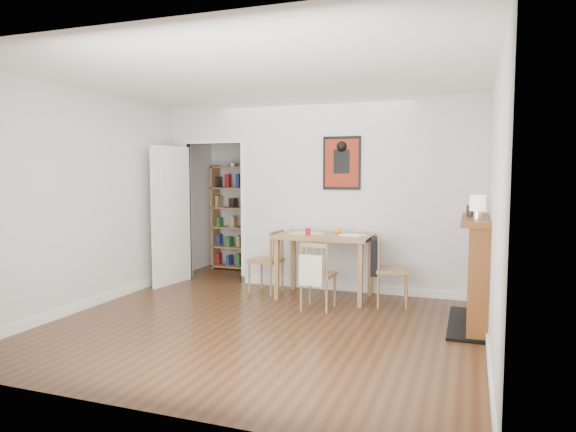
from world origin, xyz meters
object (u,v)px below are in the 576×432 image
at_px(fireplace, 479,269).
at_px(orange_fruit, 338,231).
at_px(chair_left, 266,261).
at_px(red_glass, 308,231).
at_px(notebook, 353,235).
at_px(ceramic_jar_b, 477,211).
at_px(dining_table, 324,242).
at_px(bookshelf, 234,218).
at_px(mantel_lamp, 478,204).
at_px(ceramic_jar_a, 471,211).
at_px(chair_right, 391,270).
at_px(chair_front, 318,275).

distance_m(fireplace, orange_fruit, 1.91).
xyz_separation_m(chair_left, red_glass, (0.63, -0.10, 0.44)).
bearing_deg(orange_fruit, notebook, -27.84).
distance_m(fireplace, ceramic_jar_b, 0.65).
height_order(dining_table, notebook, notebook).
xyz_separation_m(bookshelf, notebook, (2.35, -1.41, -0.03)).
bearing_deg(mantel_lamp, bookshelf, 148.16).
height_order(bookshelf, ceramic_jar_a, bookshelf).
distance_m(dining_table, ceramic_jar_a, 1.92).
relative_size(bookshelf, ceramic_jar_a, 14.74).
distance_m(chair_right, notebook, 0.65).
bearing_deg(mantel_lamp, fireplace, 83.23).
bearing_deg(dining_table, fireplace, -19.09).
relative_size(chair_left, ceramic_jar_a, 7.22).
height_order(bookshelf, red_glass, bookshelf).
xyz_separation_m(dining_table, ceramic_jar_b, (1.83, -0.38, 0.48)).
height_order(red_glass, ceramic_jar_a, ceramic_jar_a).
bearing_deg(mantel_lamp, chair_right, 139.00).
bearing_deg(chair_right, chair_left, 175.86).
bearing_deg(orange_fruit, bookshelf, 148.67).
bearing_deg(chair_left, mantel_lamp, -19.84).
height_order(chair_left, fireplace, fireplace).
xyz_separation_m(chair_right, bookshelf, (-2.85, 1.53, 0.42)).
height_order(fireplace, red_glass, fireplace).
distance_m(red_glass, mantel_lamp, 2.25).
height_order(chair_left, chair_front, chair_left).
bearing_deg(ceramic_jar_a, ceramic_jar_b, 71.77).
xyz_separation_m(chair_left, fireplace, (2.69, -0.66, 0.19)).
bearing_deg(chair_left, chair_right, -4.14).
distance_m(chair_left, ceramic_jar_b, 2.79).
height_order(dining_table, orange_fruit, orange_fruit).
bearing_deg(fireplace, bookshelf, 151.78).
xyz_separation_m(dining_table, chair_left, (-0.82, 0.01, -0.30)).
distance_m(orange_fruit, ceramic_jar_b, 1.79).
xyz_separation_m(red_glass, ceramic_jar_b, (2.03, -0.29, 0.34)).
height_order(chair_front, red_glass, red_glass).
bearing_deg(orange_fruit, ceramic_jar_a, -22.76).
height_order(chair_left, chair_right, chair_right).
height_order(orange_fruit, mantel_lamp, mantel_lamp).
relative_size(dining_table, chair_right, 1.41).
height_order(dining_table, chair_left, chair_left).
bearing_deg(ceramic_jar_a, dining_table, 162.54).
xyz_separation_m(chair_front, ceramic_jar_a, (1.69, 0.02, 0.81)).
distance_m(ceramic_jar_a, ceramic_jar_b, 0.18).
height_order(chair_left, ceramic_jar_a, ceramic_jar_a).
distance_m(chair_right, fireplace, 1.14).
height_order(fireplace, ceramic_jar_a, ceramic_jar_a).
height_order(red_glass, notebook, red_glass).
height_order(dining_table, red_glass, red_glass).
xyz_separation_m(chair_left, chair_right, (1.70, -0.12, 0.02)).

